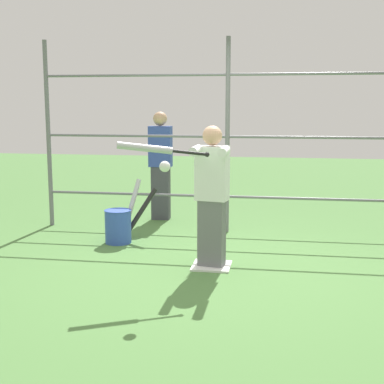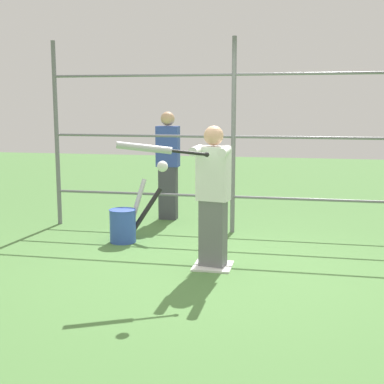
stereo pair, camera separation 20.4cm
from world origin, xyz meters
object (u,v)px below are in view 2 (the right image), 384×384
Objects in this scene: batter at (213,192)px; softball_in_flight at (162,166)px; bat_bucket at (125,224)px; bystander_behind_fence at (168,164)px; baseball_bat_swinging at (152,149)px.

batter is 15.42× the size of softball_in_flight.
bat_bucket is 1.56m from bystander_behind_fence.
bystander_behind_fence reaches higher than softball_in_flight.
baseball_bat_swinging is at bearing 101.26° from bystander_behind_fence.
batter is 1.94× the size of bat_bucket.
batter is at bearing -129.53° from baseball_bat_swinging.
bat_bucket is (1.24, -0.83, -0.57)m from batter.
baseball_bat_swinging is 0.52× the size of bystander_behind_fence.
batter is 1.01m from softball_in_flight.
bystander_behind_fence is at bearing -78.74° from baseball_bat_swinging.
bystander_behind_fence is (0.56, -2.83, -0.46)m from baseball_bat_swinging.
bystander_behind_fence is (-0.20, -1.42, 0.60)m from bat_bucket.
bystander_behind_fence is at bearing -76.70° from softball_in_flight.
bystander_behind_fence is at bearing -98.06° from bat_bucket.
softball_in_flight is 2.17m from bat_bucket.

